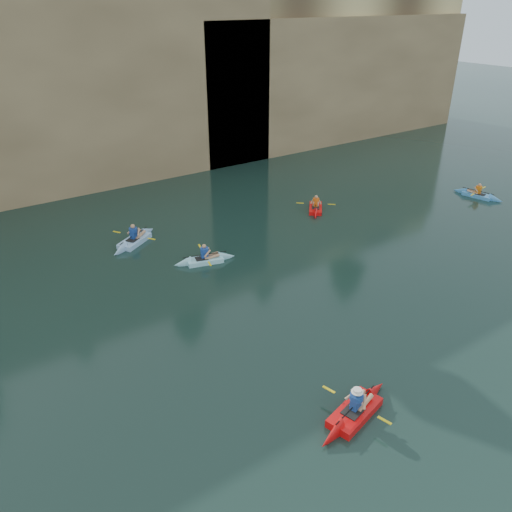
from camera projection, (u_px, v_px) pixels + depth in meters
ground at (302, 411)px, 14.59m from camera, size 160.00×160.00×0.00m
cliff at (28, 75)px, 33.83m from camera, size 70.00×16.00×12.00m
cliff_slab_center at (93, 93)px, 29.53m from camera, size 24.00×2.40×11.40m
cliff_slab_east at (342, 79)px, 39.84m from camera, size 26.00×2.40×9.84m
sea_cave_center at (2, 180)px, 27.97m from camera, size 3.50×1.00×3.20m
sea_cave_east at (217, 134)px, 34.63m from camera, size 5.00×1.00×4.50m
main_kayaker at (355, 411)px, 14.35m from camera, size 3.39×2.20×1.23m
kayaker_ltblue_near at (205, 259)px, 22.67m from camera, size 2.94×2.19×1.13m
kayaker_red_far at (316, 208)px, 28.23m from camera, size 2.45×2.71×1.10m
kayaker_ltblue_mid at (134, 240)px, 24.44m from camera, size 3.15×2.42×1.25m
kayaker_blue_east at (478, 195)px, 30.09m from camera, size 2.09×3.06×1.06m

